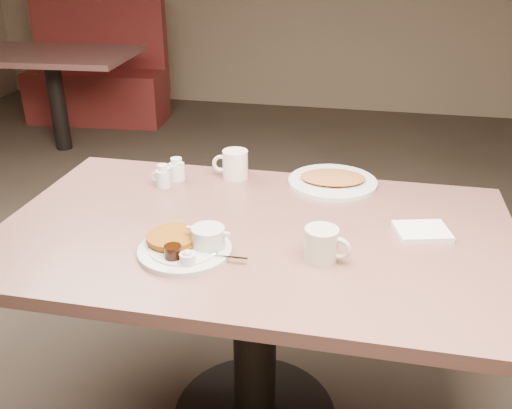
% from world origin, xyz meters
% --- Properties ---
extents(diner_table, '(1.50, 0.90, 0.75)m').
position_xyz_m(diner_table, '(0.00, 0.00, 0.58)').
color(diner_table, '#84564C').
rests_on(diner_table, ground).
extents(main_plate, '(0.32, 0.28, 0.07)m').
position_xyz_m(main_plate, '(-0.15, -0.17, 0.77)').
color(main_plate, '#B8B8B3').
rests_on(main_plate, diner_table).
extents(coffee_mug_near, '(0.14, 0.11, 0.09)m').
position_xyz_m(coffee_mug_near, '(0.21, -0.13, 0.80)').
color(coffee_mug_near, beige).
rests_on(coffee_mug_near, diner_table).
extents(napkin, '(0.17, 0.15, 0.02)m').
position_xyz_m(napkin, '(0.48, 0.07, 0.76)').
color(napkin, white).
rests_on(napkin, diner_table).
extents(coffee_mug_far, '(0.13, 0.10, 0.10)m').
position_xyz_m(coffee_mug_far, '(-0.15, 0.37, 0.80)').
color(coffee_mug_far, white).
rests_on(coffee_mug_far, diner_table).
extents(creamer_left, '(0.07, 0.06, 0.08)m').
position_xyz_m(creamer_left, '(-0.37, 0.24, 0.79)').
color(creamer_left, silver).
rests_on(creamer_left, diner_table).
extents(creamer_right, '(0.07, 0.07, 0.08)m').
position_xyz_m(creamer_right, '(-0.34, 0.31, 0.79)').
color(creamer_right, white).
rests_on(creamer_right, diner_table).
extents(hash_plate, '(0.34, 0.34, 0.04)m').
position_xyz_m(hash_plate, '(0.19, 0.38, 0.76)').
color(hash_plate, silver).
rests_on(hash_plate, diner_table).
extents(booth_back_left, '(1.30, 1.50, 1.12)m').
position_xyz_m(booth_back_left, '(-2.11, 3.13, 0.41)').
color(booth_back_left, maroon).
rests_on(booth_back_left, ground).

